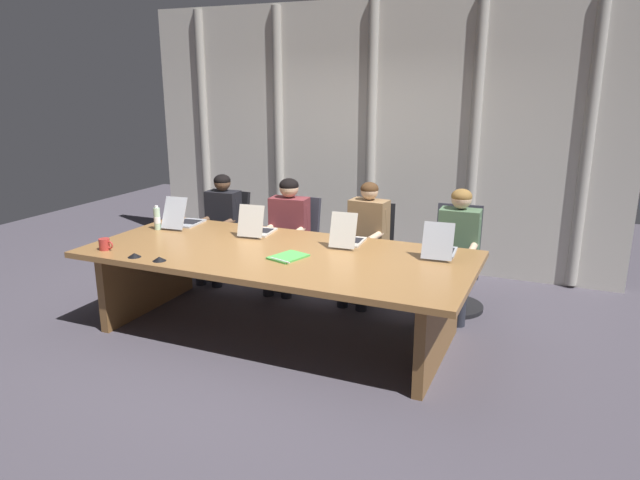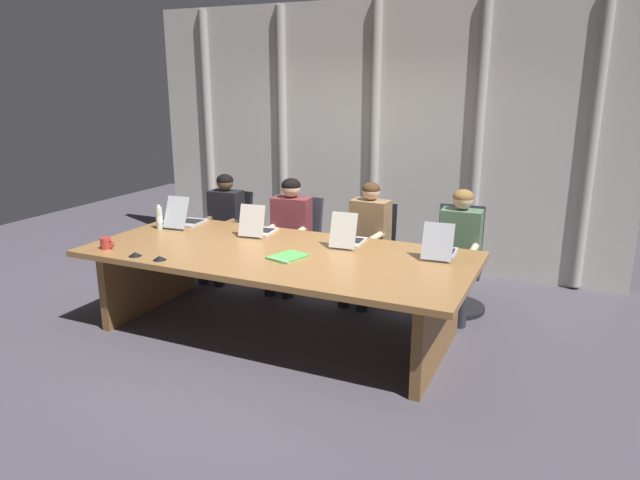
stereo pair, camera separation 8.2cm
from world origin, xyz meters
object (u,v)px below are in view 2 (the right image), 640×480
(office_chair_left_mid, at_px, (296,252))
(person_right_mid, at_px, (459,246))
(laptop_left_mid, at_px, (258,228))
(office_chair_left_end, at_px, (228,243))
(coffee_mug_near, at_px, (106,243))
(water_bottle_primary, at_px, (159,218))
(conference_mic_middle, at_px, (159,258))
(office_chair_center, at_px, (372,262))
(laptop_center, at_px, (348,238))
(person_left_mid, at_px, (289,226))
(spiral_notepad, at_px, (288,257))
(person_left_end, at_px, (222,221))
(laptop_right_mid, at_px, (440,249))
(conference_mic_left_side, at_px, (135,254))
(person_center, at_px, (366,236))
(office_chair_right_mid, at_px, (456,271))
(laptop_left_end, at_px, (186,219))

(office_chair_left_mid, distance_m, person_right_mid, 1.80)
(laptop_left_mid, xyz_separation_m, office_chair_left_end, (-0.88, 0.79, -0.45))
(laptop_left_mid, distance_m, coffee_mug_near, 1.36)
(water_bottle_primary, height_order, conference_mic_middle, water_bottle_primary)
(office_chair_center, relative_size, conference_mic_middle, 8.49)
(office_chair_center, bearing_deg, laptop_center, -6.87)
(person_left_mid, distance_m, spiral_notepad, 1.35)
(person_left_end, distance_m, person_left_mid, 0.82)
(office_chair_left_end, bearing_deg, person_right_mid, 90.89)
(laptop_center, xyz_separation_m, office_chair_left_end, (-1.79, 0.78, -0.45))
(person_left_end, relative_size, coffee_mug_near, 8.32)
(office_chair_left_end, height_order, person_left_end, person_left_end)
(laptop_right_mid, distance_m, conference_mic_left_side, 2.54)
(laptop_center, height_order, person_center, person_center)
(office_chair_right_mid, relative_size, conference_mic_middle, 8.99)
(office_chair_right_mid, distance_m, water_bottle_primary, 2.94)
(laptop_left_mid, bearing_deg, spiral_notepad, -138.70)
(laptop_center, distance_m, person_left_mid, 1.12)
(laptop_right_mid, xyz_separation_m, person_right_mid, (0.04, 0.61, -0.13))
(office_chair_center, relative_size, person_center, 0.78)
(laptop_center, relative_size, laptop_right_mid, 0.96)
(person_center, height_order, water_bottle_primary, person_center)
(laptop_left_end, xyz_separation_m, water_bottle_primary, (-0.14, -0.23, 0.05))
(person_left_end, relative_size, spiral_notepad, 3.26)
(office_chair_center, xyz_separation_m, conference_mic_middle, (-1.18, -1.84, 0.41))
(person_left_mid, bearing_deg, person_center, 84.10)
(laptop_left_end, xyz_separation_m, coffee_mug_near, (-0.10, -0.98, -0.01))
(office_chair_center, bearing_deg, office_chair_left_mid, -100.03)
(office_chair_right_mid, distance_m, conference_mic_middle, 2.78)
(laptop_right_mid, relative_size, person_center, 0.39)
(person_right_mid, bearing_deg, laptop_right_mid, -5.16)
(laptop_left_end, xyz_separation_m, person_center, (1.70, 0.63, -0.14))
(laptop_right_mid, bearing_deg, laptop_left_end, 86.15)
(laptop_right_mid, bearing_deg, person_center, 50.69)
(laptop_left_end, xyz_separation_m, office_chair_center, (1.71, 0.79, -0.45))
(person_left_end, height_order, spiral_notepad, person_left_end)
(office_chair_left_mid, relative_size, conference_mic_left_side, 8.50)
(office_chair_right_mid, relative_size, person_left_end, 0.85)
(laptop_left_mid, distance_m, office_chair_center, 1.26)
(office_chair_right_mid, bearing_deg, person_left_mid, -88.88)
(laptop_left_end, height_order, spiral_notepad, laptop_left_end)
(person_left_mid, bearing_deg, office_chair_left_end, -105.69)
(office_chair_left_end, height_order, person_center, person_center)
(laptop_left_end, bearing_deg, office_chair_center, -70.22)
(laptop_right_mid, height_order, person_left_mid, person_left_mid)
(person_center, xyz_separation_m, person_right_mid, (0.91, 0.00, 0.01))
(office_chair_right_mid, xyz_separation_m, person_center, (-0.87, -0.16, 0.30))
(conference_mic_left_side, relative_size, spiral_notepad, 0.31)
(laptop_left_mid, xyz_separation_m, person_left_end, (-0.83, 0.63, -0.15))
(laptop_left_end, height_order, laptop_left_mid, laptop_left_end)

